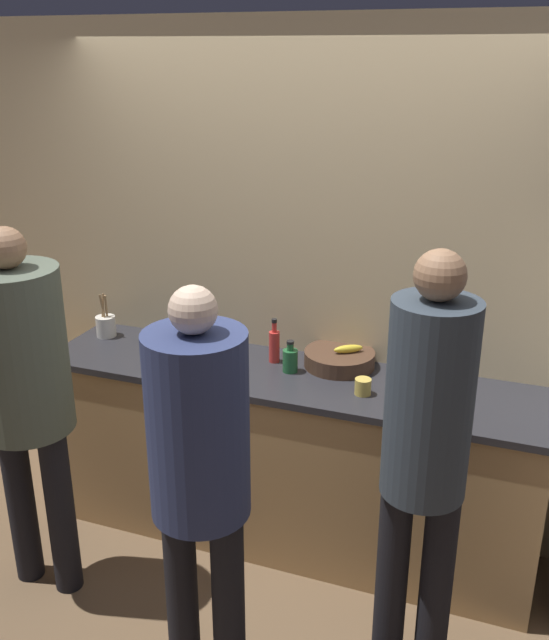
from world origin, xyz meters
The scene contains 12 objects.
ground_plane centered at (0.00, 0.00, 0.00)m, with size 14.00×14.00×0.00m, color brown.
wall_back centered at (0.00, 0.65, 1.30)m, with size 5.20×0.06×2.60m.
counter centered at (0.00, 0.35, 0.48)m, with size 2.50×0.63×0.95m.
person_left centered at (-0.98, -0.40, 1.09)m, with size 0.41×0.41×1.77m.
person_center centered at (0.00, -0.65, 1.03)m, with size 0.37×0.37×1.71m.
person_right centered at (0.76, -0.31, 1.07)m, with size 0.32×0.32×1.82m.
fruit_bowl centered at (0.21, 0.51, 0.99)m, with size 0.35×0.35×0.12m.
utensil_crock centered at (-1.11, 0.44, 1.02)m, with size 0.11×0.11×0.24m.
bottle_red centered at (-0.11, 0.44, 1.04)m, with size 0.05×0.05×0.23m.
bottle_amber centered at (-0.54, 0.29, 1.01)m, with size 0.07×0.07×0.15m.
bottle_green centered at (0.00, 0.36, 1.02)m, with size 0.07×0.07×0.16m.
cup_yellow centered at (0.40, 0.24, 0.99)m, with size 0.08×0.08×0.08m.
Camera 1 is at (1.04, -2.66, 2.44)m, focal length 40.00 mm.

